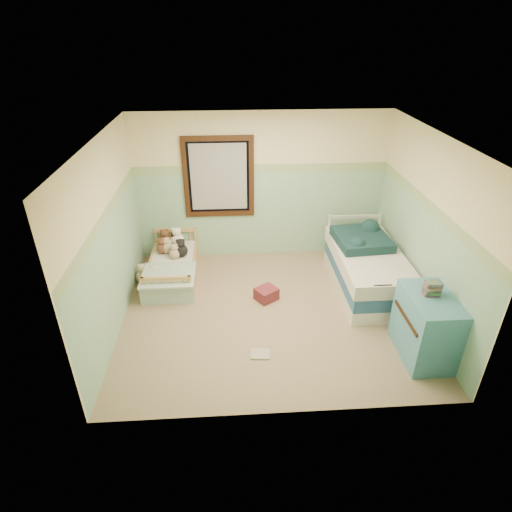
{
  "coord_description": "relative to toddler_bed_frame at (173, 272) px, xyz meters",
  "views": [
    {
      "loc": [
        -0.52,
        -4.91,
        3.7
      ],
      "look_at": [
        -0.18,
        0.35,
        0.74
      ],
      "focal_mm": 29.52,
      "sensor_mm": 36.0,
      "label": 1
    }
  ],
  "objects": [
    {
      "name": "twin_bed_frame",
      "position": [
        3.05,
        -0.55,
        0.01
      ],
      "size": [
        0.92,
        1.84,
        0.22
      ],
      "primitive_type": "cube",
      "color": "silver",
      "rests_on": "floor"
    },
    {
      "name": "plush_bed_brown",
      "position": [
        -0.15,
        0.5,
        0.33
      ],
      "size": [
        0.22,
        0.22,
        0.22
      ],
      "primitive_type": "sphere",
      "color": "brown",
      "rests_on": "toddler_mattress"
    },
    {
      "name": "wall_right",
      "position": [
        3.6,
        -1.05,
        1.15
      ],
      "size": [
        0.04,
        3.6,
        2.5
      ],
      "primitive_type": "cube",
      "color": "beige",
      "rests_on": "floor"
    },
    {
      "name": "toddler_bed_frame",
      "position": [
        0.0,
        0.0,
        0.0
      ],
      "size": [
        0.74,
        1.48,
        0.19
      ],
      "primitive_type": "cube",
      "color": "#BA8946",
      "rests_on": "floor"
    },
    {
      "name": "wall_left",
      "position": [
        -0.6,
        -1.05,
        1.15
      ],
      "size": [
        0.04,
        3.6,
        2.5
      ],
      "primitive_type": "cube",
      "color": "beige",
      "rests_on": "floor"
    },
    {
      "name": "dresser",
      "position": [
        3.32,
        -2.04,
        0.34
      ],
      "size": [
        0.54,
        0.87,
        0.87
      ],
      "primitive_type": "cube",
      "color": "teal",
      "rests_on": "floor"
    },
    {
      "name": "patchwork_quilt",
      "position": [
        0.0,
        -0.46,
        0.23
      ],
      "size": [
        0.8,
        0.74,
        0.03
      ],
      "primitive_type": "cube",
      "color": "#70B4D3",
      "rests_on": "toddler_mattress"
    },
    {
      "name": "ceiling",
      "position": [
        1.5,
        -1.05,
        2.41
      ],
      "size": [
        4.2,
        3.6,
        0.02
      ],
      "primitive_type": "cube",
      "color": "silver",
      "rests_on": "wall_back"
    },
    {
      "name": "twin_mattress",
      "position": [
        3.05,
        -0.55,
        0.45
      ],
      "size": [
        0.96,
        1.88,
        0.22
      ],
      "primitive_type": "cube",
      "color": "silver",
      "rests_on": "twin_boxspring"
    },
    {
      "name": "wainscot_mint",
      "position": [
        1.5,
        0.74,
        0.65
      ],
      "size": [
        4.2,
        0.01,
        1.5
      ],
      "primitive_type": "cube",
      "color": "#82A884",
      "rests_on": "floor"
    },
    {
      "name": "wall_front",
      "position": [
        1.5,
        -2.85,
        1.15
      ],
      "size": [
        4.2,
        0.04,
        2.5
      ],
      "primitive_type": "cube",
      "color": "beige",
      "rests_on": "floor"
    },
    {
      "name": "plush_bed_dark",
      "position": [
        0.13,
        0.28,
        0.3
      ],
      "size": [
        0.17,
        0.17,
        0.17
      ],
      "primitive_type": "sphere",
      "color": "black",
      "rests_on": "toddler_mattress"
    },
    {
      "name": "plush_bed_white",
      "position": [
        0.05,
        0.5,
        0.33
      ],
      "size": [
        0.24,
        0.24,
        0.24
      ],
      "primitive_type": "sphere",
      "color": "white",
      "rests_on": "toddler_mattress"
    },
    {
      "name": "teal_blanket",
      "position": [
        3.0,
        -0.25,
        0.63
      ],
      "size": [
        0.85,
        0.89,
        0.14
      ],
      "primitive_type": "cube",
      "rotation": [
        0.0,
        0.0,
        0.08
      ],
      "color": "#113034",
      "rests_on": "twin_mattress"
    },
    {
      "name": "floor_book",
      "position": [
        1.29,
        -1.94,
        -0.08
      ],
      "size": [
        0.26,
        0.21,
        0.02
      ],
      "primitive_type": "cube",
      "rotation": [
        0.0,
        0.0,
        -0.08
      ],
      "color": "gold",
      "rests_on": "floor"
    },
    {
      "name": "window_blinds",
      "position": [
        0.8,
        0.72,
        1.35
      ],
      "size": [
        0.92,
        0.01,
        1.12
      ],
      "primitive_type": "cube",
      "color": "#AFAFA9",
      "rests_on": "window_frame"
    },
    {
      "name": "extra_plush_4",
      "position": [
        -0.07,
        0.29,
        0.29
      ],
      "size": [
        0.16,
        0.16,
        0.16
      ],
      "primitive_type": "sphere",
      "color": "white",
      "rests_on": "toddler_mattress"
    },
    {
      "name": "extra_plush_3",
      "position": [
        0.05,
        0.08,
        0.3
      ],
      "size": [
        0.18,
        0.18,
        0.18
      ],
      "primitive_type": "sphere",
      "color": "tan",
      "rests_on": "toddler_mattress"
    },
    {
      "name": "window_frame",
      "position": [
        0.8,
        0.71,
        1.35
      ],
      "size": [
        1.16,
        0.06,
        1.36
      ],
      "primitive_type": "cube",
      "color": "black",
      "rests_on": "wall_back"
    },
    {
      "name": "extra_plush_2",
      "position": [
        -0.18,
        0.27,
        0.31
      ],
      "size": [
        0.19,
        0.19,
        0.19
      ],
      "primitive_type": "sphere",
      "color": "brown",
      "rests_on": "toddler_mattress"
    },
    {
      "name": "extra_plush_1",
      "position": [
        0.15,
        0.14,
        0.32
      ],
      "size": [
        0.21,
        0.21,
        0.21
      ],
      "primitive_type": "sphere",
      "color": "black",
      "rests_on": "toddler_mattress"
    },
    {
      "name": "plush_floor_tan",
      "position": [
        -0.45,
        -0.14,
        0.02
      ],
      "size": [
        0.24,
        0.24,
        0.24
      ],
      "primitive_type": "sphere",
      "color": "tan",
      "rests_on": "floor"
    },
    {
      "name": "twin_boxspring",
      "position": [
        3.05,
        -0.55,
        0.23
      ],
      "size": [
        0.92,
        1.84,
        0.22
      ],
      "primitive_type": "cube",
      "color": "navy",
      "rests_on": "twin_bed_frame"
    },
    {
      "name": "toddler_mattress",
      "position": [
        0.0,
        0.0,
        0.16
      ],
      "size": [
        0.68,
        1.41,
        0.12
      ],
      "primitive_type": "cube",
      "color": "white",
      "rests_on": "toddler_bed_frame"
    },
    {
      "name": "border_strip",
      "position": [
        1.5,
        0.74,
        1.48
      ],
      "size": [
        4.2,
        0.01,
        0.15
      ],
      "primitive_type": "cube",
      "color": "#447A47",
      "rests_on": "wall_back"
    },
    {
      "name": "plush_floor_cream",
      "position": [
        -0.22,
        -0.24,
        0.03
      ],
      "size": [
        0.25,
        0.25,
        0.25
      ],
      "primitive_type": "sphere",
      "color": "beige",
      "rests_on": "floor"
    },
    {
      "name": "red_pillow",
      "position": [
        1.48,
        -0.72,
        -0.0
      ],
      "size": [
        0.4,
        0.39,
        0.19
      ],
      "primitive_type": "cube",
      "rotation": [
        0.0,
        0.0,
        0.6
      ],
      "color": "maroon",
      "rests_on": "floor"
    },
    {
      "name": "book_stack",
      "position": [
        3.32,
        -1.98,
        0.86
      ],
      "size": [
        0.18,
        0.14,
        0.17
      ],
      "primitive_type": "cube",
      "rotation": [
        0.0,
        0.0,
        0.04
      ],
      "color": "#4E3634",
      "rests_on": "dresser"
    },
    {
      "name": "floor",
      "position": [
        1.5,
        -1.05,
        -0.11
      ],
      "size": [
        4.2,
        3.6,
        0.02
      ],
      "primitive_type": "cube",
      "color": "#7B6E51",
      "rests_on": "ground"
    },
    {
      "name": "wall_back",
      "position": [
        1.5,
        0.75,
        1.15
      ],
      "size": [
        4.2,
        0.04,
        2.5
      ],
      "primitive_type": "cube",
      "color": "beige",
      "rests_on": "floor"
    },
    {
      "name": "plush_bed_tan",
      "position": [
        -0.1,
        0.28,
        0.31
      ],
      "size": [
        0.19,
        0.19,
        0.19
      ],
      "primitive_type": "sphere",
      "color": "tan",
      "rests_on": "toddler_mattress"
    },
    {
      "name": "extra_plush_5",
      "position": [
        0.01,
        0.51,
        0.3
      ],
      "size": [
        0.18,
        0.18,
        0.18
      ],
      "primitive_type": "sphere",
      "color": "black",
      "rests_on": "toddler_mattress"
    },
    {
      "name": "extra_plush_0",
      "position": [
        0.08,
        0.12,
        0.29
      ],
      "size": [
        0.16,
        0.16,
        0.16
      ],
      "primitive_type": "sphere",
      "color": "beige",
      "rests_on": "toddler_mattress"
    }
  ]
}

